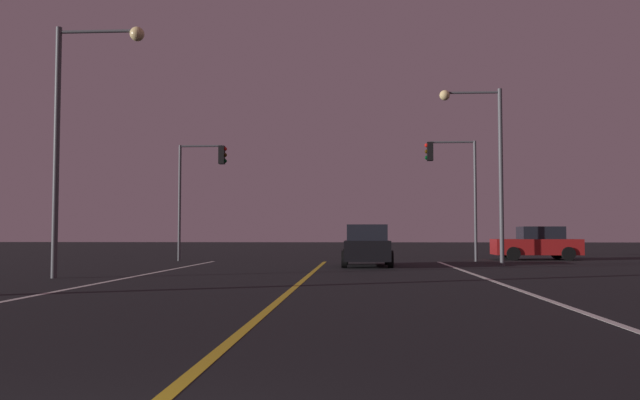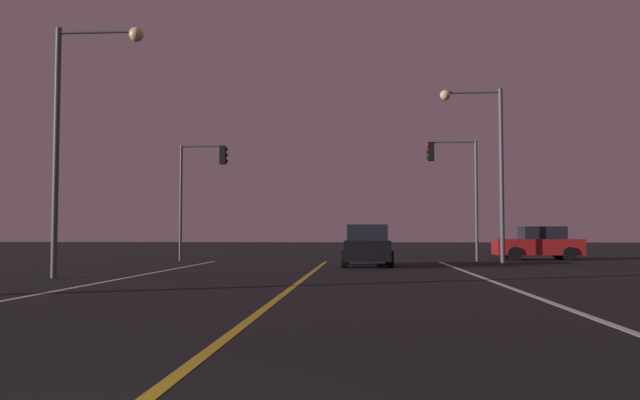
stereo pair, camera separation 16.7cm
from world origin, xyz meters
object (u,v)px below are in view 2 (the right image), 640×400
at_px(traffic_light_near_left, 202,176).
at_px(street_lamp_left_mid, 78,116).
at_px(car_ahead_far, 367,246).
at_px(street_lamp_right_far, 486,151).
at_px(traffic_light_near_right, 453,173).
at_px(car_crossing_side, 539,244).

relative_size(traffic_light_near_left, street_lamp_left_mid, 0.75).
bearing_deg(car_ahead_far, street_lamp_left_mid, 131.53).
bearing_deg(street_lamp_right_far, traffic_light_near_left, -17.94).
bearing_deg(traffic_light_near_right, traffic_light_near_left, 0.00).
relative_size(car_crossing_side, street_lamp_left_mid, 0.56).
bearing_deg(street_lamp_right_far, car_ahead_far, 5.86).
xyz_separation_m(street_lamp_left_mid, street_lamp_right_far, (13.74, 8.30, -0.13)).
bearing_deg(traffic_light_near_left, traffic_light_near_right, 0.00).
distance_m(traffic_light_near_left, street_lamp_right_far, 13.70).
bearing_deg(traffic_light_near_left, car_crossing_side, 8.21).
distance_m(car_ahead_far, car_crossing_side, 11.35).
bearing_deg(traffic_light_near_left, street_lamp_left_mid, -93.28).
bearing_deg(street_lamp_right_far, traffic_light_near_right, -79.70).
distance_m(car_crossing_side, street_lamp_left_mid, 23.45).
bearing_deg(traffic_light_near_right, street_lamp_left_mid, 43.96).
bearing_deg(traffic_light_near_right, street_lamp_right_far, 100.30).
bearing_deg(traffic_light_near_right, car_crossing_side, -152.19).
distance_m(traffic_light_near_right, traffic_light_near_left, 12.26).
xyz_separation_m(car_crossing_side, traffic_light_near_left, (-16.88, -2.44, 3.36)).
relative_size(traffic_light_near_left, street_lamp_right_far, 0.77).
distance_m(car_crossing_side, traffic_light_near_right, 6.25).
bearing_deg(car_ahead_far, street_lamp_right_far, -84.14).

